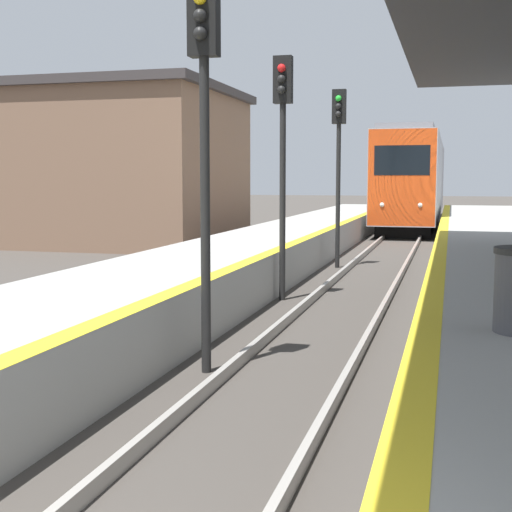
# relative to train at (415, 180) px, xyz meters

# --- Properties ---
(train) EXTENTS (2.61, 21.59, 4.56)m
(train) POSITION_rel_train_xyz_m (0.00, 0.00, 0.00)
(train) COLOR black
(train) RESTS_ON ground
(signal_near) EXTENTS (0.36, 0.31, 4.76)m
(signal_near) POSITION_rel_train_xyz_m (-1.04, -30.26, 0.99)
(signal_near) COLOR black
(signal_near) RESTS_ON ground
(signal_mid) EXTENTS (0.36, 0.31, 4.76)m
(signal_mid) POSITION_rel_train_xyz_m (-1.35, -24.82, 0.99)
(signal_mid) COLOR black
(signal_mid) RESTS_ON ground
(signal_far) EXTENTS (0.36, 0.31, 4.76)m
(signal_far) POSITION_rel_train_xyz_m (-1.09, -19.38, 0.99)
(signal_far) COLOR black
(signal_far) RESTS_ON ground
(station_building) EXTENTS (8.98, 8.12, 5.72)m
(station_building) POSITION_rel_train_xyz_m (-10.46, -13.89, 0.56)
(station_building) COLOR brown
(station_building) RESTS_ON ground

